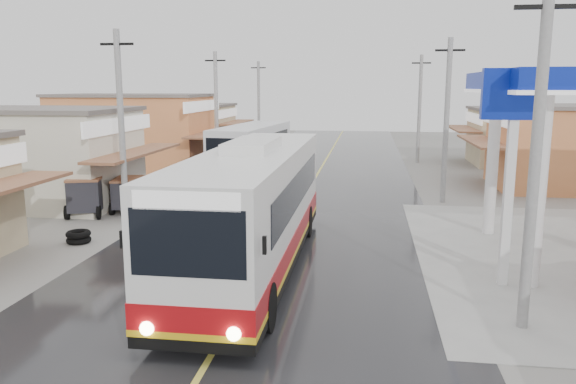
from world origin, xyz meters
name	(u,v)px	position (x,y,z in m)	size (l,w,h in m)	color
ground	(237,311)	(0.00, 0.00, 0.00)	(120.00, 120.00, 0.00)	slate
road	(303,198)	(0.00, 15.00, 0.01)	(12.00, 90.00, 0.02)	black
centre_line	(303,198)	(0.00, 15.00, 0.02)	(0.15, 90.00, 0.01)	#D8CC4C
shopfronts_left	(95,183)	(-13.00, 18.00, 0.00)	(11.00, 44.00, 5.20)	tan
utility_poles_left	(180,191)	(-7.00, 16.00, 0.00)	(1.60, 50.00, 8.00)	gray
utility_poles_right	(442,202)	(7.00, 15.00, 0.00)	(1.60, 36.00, 8.00)	gray
coach_bus	(254,208)	(-0.25, 3.50, 1.97)	(3.07, 13.10, 4.09)	silver
second_bus	(252,149)	(-4.06, 21.56, 1.76)	(3.59, 10.05, 3.27)	silver
cyclist	(173,222)	(-4.05, 6.59, 0.64)	(0.84, 1.88, 1.96)	black
tricycle_near	(129,193)	(-7.59, 10.71, 0.90)	(1.70, 2.10, 1.58)	#26262D
tricycle_far	(86,193)	(-9.17, 9.77, 1.01)	(2.11, 2.46, 1.77)	#26262D
tyre_stack	(79,237)	(-7.30, 5.48, 0.23)	(0.90, 0.90, 0.46)	black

